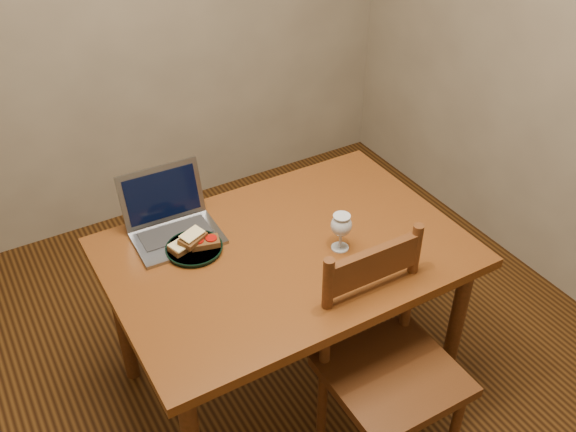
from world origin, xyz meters
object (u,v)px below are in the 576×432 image
plate (194,249)px  milk_glass (341,232)px  laptop (170,217)px  table (287,266)px  chair (390,360)px

plate → milk_glass: milk_glass is taller
laptop → plate: bearing=-79.3°
table → plate: bearing=151.7°
table → plate: (-0.30, 0.16, 0.09)m
chair → milk_glass: chair is taller
table → plate: 0.35m
table → plate: size_ratio=6.13×
table → chair: (0.14, -0.47, -0.14)m
chair → plate: (-0.44, 0.63, 0.23)m
table → laptop: (-0.32, 0.32, 0.15)m
laptop → milk_glass: bearing=-38.2°
milk_glass → laptop: 0.65m
table → laptop: bearing=135.4°
table → chair: bearing=-73.2°
table → milk_glass: size_ratio=8.60×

